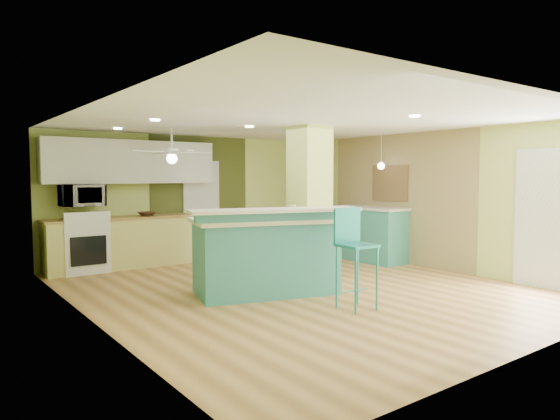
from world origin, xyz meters
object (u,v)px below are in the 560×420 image
(side_counter, at_px, (369,233))
(canister, at_px, (292,211))
(bar_stool, at_px, (353,242))
(peninsula, at_px, (266,253))
(fruit_bowl, at_px, (147,214))

(side_counter, bearing_deg, canister, -158.59)
(side_counter, relative_size, canister, 9.56)
(bar_stool, bearing_deg, peninsula, 110.90)
(peninsula, distance_m, bar_stool, 1.41)
(side_counter, xyz_separation_m, fruit_bowl, (-3.81, 2.03, 0.44))
(peninsula, distance_m, canister, 0.75)
(peninsula, distance_m, fruit_bowl, 3.20)
(bar_stool, distance_m, fruit_bowl, 4.55)
(side_counter, distance_m, canister, 3.08)
(bar_stool, height_order, canister, bar_stool)
(peninsula, bearing_deg, side_counter, 35.08)
(side_counter, bearing_deg, peninsula, -161.51)
(peninsula, relative_size, fruit_bowl, 7.77)
(bar_stool, xyz_separation_m, side_counter, (2.84, 2.41, -0.32))
(bar_stool, height_order, fruit_bowl, bar_stool)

